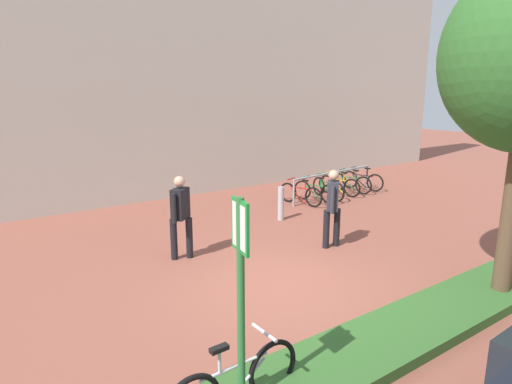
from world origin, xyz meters
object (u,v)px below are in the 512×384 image
bollard_steel (281,203)px  bike_rack_cluster (334,186)px  person_suited_dark (181,212)px  person_suited_navy (333,204)px  bike_at_sign (235,383)px  parking_sign_post (241,280)px

bollard_steel → bike_rack_cluster: bearing=19.7°
person_suited_dark → person_suited_navy: bearing=-22.8°
bike_rack_cluster → bollard_steel: size_ratio=4.15×
bike_at_sign → person_suited_navy: (4.44, 3.09, 0.63)m
parking_sign_post → bike_rack_cluster: parking_sign_post is taller
parking_sign_post → bollard_steel: (4.78, 5.45, -1.12)m
bike_at_sign → bike_rack_cluster: 10.09m
parking_sign_post → bike_at_sign: 1.23m
bike_rack_cluster → person_suited_dark: (-6.34, -2.06, 0.64)m
parking_sign_post → bollard_steel: size_ratio=2.66×
parking_sign_post → person_suited_dark: 4.72m
bike_rack_cluster → bike_at_sign: bearing=-140.6°
person_suited_dark → person_suited_navy: same height
bike_at_sign → person_suited_navy: bearing=34.8°
bike_at_sign → bike_rack_cluster: bike_at_sign is taller
person_suited_dark → person_suited_navy: size_ratio=1.00×
bollard_steel → person_suited_dark: person_suited_dark is taller
parking_sign_post → bike_rack_cluster: 10.23m
person_suited_navy → parking_sign_post: bearing=-144.1°
parking_sign_post → person_suited_navy: bearing=35.9°
person_suited_dark → person_suited_navy: 3.24m
bollard_steel → parking_sign_post: bearing=-131.3°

